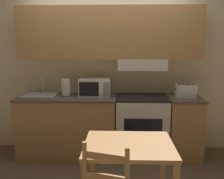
# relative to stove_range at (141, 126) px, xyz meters

# --- Properties ---
(ground_plane) EXTENTS (16.00, 16.00, 0.00)m
(ground_plane) POSITION_rel_stove_range_xyz_m (-0.48, 0.29, -0.45)
(ground_plane) COLOR brown
(wall_back) EXTENTS (5.05, 0.38, 2.55)m
(wall_back) POSITION_rel_stove_range_xyz_m (-0.46, 0.22, 1.09)
(wall_back) COLOR beige
(wall_back) RESTS_ON ground_plane
(lower_counter_main) EXTENTS (1.43, 0.62, 0.90)m
(lower_counter_main) POSITION_rel_stove_range_xyz_m (-1.10, -0.01, 0.00)
(lower_counter_main) COLOR tan
(lower_counter_main) RESTS_ON ground_plane
(lower_counter_right_stub) EXTENTS (0.48, 0.62, 0.90)m
(lower_counter_right_stub) POSITION_rel_stove_range_xyz_m (0.62, -0.01, 0.00)
(lower_counter_right_stub) COLOR tan
(lower_counter_right_stub) RESTS_ON ground_plane
(stove_range) EXTENTS (0.75, 0.58, 0.90)m
(stove_range) POSITION_rel_stove_range_xyz_m (0.00, 0.00, 0.00)
(stove_range) COLOR white
(stove_range) RESTS_ON ground_plane
(microwave) EXTENTS (0.45, 0.38, 0.25)m
(microwave) POSITION_rel_stove_range_xyz_m (-0.69, 0.08, 0.58)
(microwave) COLOR white
(microwave) RESTS_ON lower_counter_main
(toaster) EXTENTS (0.29, 0.18, 0.19)m
(toaster) POSITION_rel_stove_range_xyz_m (0.62, -0.03, 0.55)
(toaster) COLOR white
(toaster) RESTS_ON lower_counter_right_stub
(sink_basin) EXTENTS (0.49, 0.40, 0.28)m
(sink_basin) POSITION_rel_stove_range_xyz_m (-1.50, -0.01, 0.47)
(sink_basin) COLOR #B7BABF
(sink_basin) RESTS_ON lower_counter_main
(paper_towel_roll) EXTENTS (0.15, 0.15, 0.25)m
(paper_towel_roll) POSITION_rel_stove_range_xyz_m (-1.12, 0.02, 0.58)
(paper_towel_roll) COLOR black
(paper_towel_roll) RESTS_ON lower_counter_main
(dining_table) EXTENTS (0.81, 0.67, 0.76)m
(dining_table) POSITION_rel_stove_range_xyz_m (-0.24, -1.41, 0.17)
(dining_table) COLOR #B27F4C
(dining_table) RESTS_ON ground_plane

